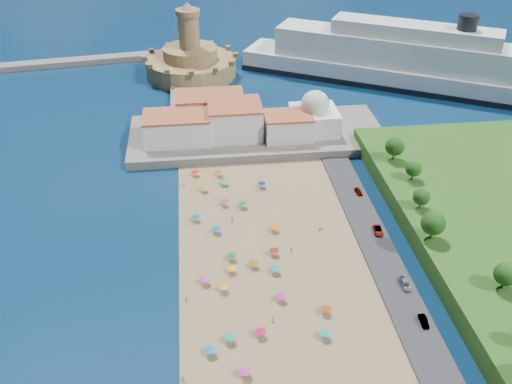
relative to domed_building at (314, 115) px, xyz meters
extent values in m
plane|color=#071938|center=(-30.00, -71.00, -8.97)|extent=(700.00, 700.00, 0.00)
cube|color=#59544C|center=(-20.00, 2.00, -7.47)|extent=(90.00, 36.00, 3.00)
cube|color=#59544C|center=(-42.00, 37.00, -7.77)|extent=(18.00, 70.00, 2.40)
cube|color=silver|center=(-48.00, -2.00, -1.47)|extent=(22.00, 14.00, 9.00)
cube|color=silver|center=(-28.00, 0.00, -0.47)|extent=(18.00, 16.00, 11.00)
cube|color=silver|center=(-10.00, -4.00, -1.97)|extent=(16.00, 12.00, 8.00)
cube|color=silver|center=(-36.00, 12.00, -0.97)|extent=(24.00, 14.00, 10.00)
cube|color=silver|center=(0.00, 0.00, -1.97)|extent=(16.00, 16.00, 8.00)
sphere|color=silver|center=(0.00, 0.00, 4.03)|extent=(10.00, 10.00, 10.00)
cylinder|color=silver|center=(0.00, 0.00, 7.83)|extent=(1.20, 1.20, 1.60)
cylinder|color=#9A834D|center=(-42.00, 67.00, -4.97)|extent=(40.00, 40.00, 8.00)
cylinder|color=#9A834D|center=(-42.00, 67.00, 1.53)|extent=(24.00, 24.00, 5.00)
cylinder|color=#9A834D|center=(-42.00, 67.00, 11.03)|extent=(9.00, 9.00, 14.00)
cylinder|color=#9A834D|center=(-42.00, 67.00, 19.23)|extent=(10.40, 10.40, 2.40)
cone|color=#9A834D|center=(-42.00, 67.00, 21.93)|extent=(6.00, 6.00, 3.00)
cube|color=black|center=(50.80, 44.67, -7.79)|extent=(139.31, 92.01, 2.38)
cube|color=silver|center=(50.80, 44.67, -4.57)|extent=(138.24, 91.17, 8.81)
cube|color=silver|center=(50.80, 44.67, 5.70)|extent=(110.79, 73.28, 11.74)
cube|color=silver|center=(50.80, 44.67, 14.51)|extent=(66.32, 45.72, 5.87)
cylinder|color=black|center=(67.81, 35.01, 20.38)|extent=(7.83, 7.83, 5.87)
cylinder|color=gray|center=(-34.87, -102.62, -7.72)|extent=(0.07, 0.07, 2.00)
cone|color=#C52A98|center=(-34.87, -102.62, -6.82)|extent=(2.50, 2.50, 0.60)
cylinder|color=gray|center=(-34.50, -65.60, -7.72)|extent=(0.07, 0.07, 2.00)
cone|color=#136F1F|center=(-34.50, -65.60, -6.82)|extent=(2.50, 2.50, 0.60)
cylinder|color=gray|center=(-37.20, -93.16, -7.72)|extent=(0.07, 0.07, 2.00)
cone|color=#0F927A|center=(-37.20, -93.16, -6.82)|extent=(2.50, 2.50, 0.60)
cylinder|color=gray|center=(-35.27, -23.09, -7.72)|extent=(0.07, 0.07, 2.00)
cone|color=#9C4F0E|center=(-35.27, -23.09, -6.82)|extent=(2.50, 2.50, 0.60)
cylinder|color=gray|center=(-41.44, -96.23, -7.72)|extent=(0.07, 0.07, 2.00)
cone|color=#0E6FBD|center=(-41.44, -96.23, -6.82)|extent=(2.50, 2.50, 0.60)
cylinder|color=gray|center=(-37.47, -76.95, -7.72)|extent=(0.07, 0.07, 2.00)
cone|color=orange|center=(-37.47, -76.95, -6.82)|extent=(2.50, 2.50, 0.60)
cylinder|color=gray|center=(-29.34, -41.99, -7.72)|extent=(0.07, 0.07, 2.00)
cone|color=#15781C|center=(-29.34, -41.99, -6.82)|extent=(2.50, 2.50, 0.60)
cylinder|color=gray|center=(-29.29, -69.02, -7.72)|extent=(0.07, 0.07, 2.00)
cone|color=#805E0B|center=(-29.29, -69.02, -6.82)|extent=(2.50, 2.50, 0.60)
cylinder|color=gray|center=(-41.76, -73.86, -7.72)|extent=(0.07, 0.07, 2.00)
cone|color=#C82AAF|center=(-41.76, -73.86, -6.82)|extent=(2.50, 2.50, 0.60)
cylinder|color=gray|center=(-40.26, -31.82, -7.72)|extent=(0.07, 0.07, 2.00)
cone|color=#A07E0E|center=(-40.26, -31.82, -6.82)|extent=(2.50, 2.50, 0.60)
cylinder|color=gray|center=(-14.83, -87.19, -7.72)|extent=(0.07, 0.07, 2.00)
cone|color=#8C3C0C|center=(-14.83, -87.19, -6.82)|extent=(2.50, 2.50, 0.60)
cylinder|color=gray|center=(-24.33, -81.92, -7.72)|extent=(0.07, 0.07, 2.00)
cone|color=#AC2486|center=(-24.33, -81.92, -6.82)|extent=(2.50, 2.50, 0.60)
cylinder|color=gray|center=(-22.56, -31.64, -7.72)|extent=(0.07, 0.07, 2.00)
cone|color=#0A198E|center=(-22.56, -31.64, -6.82)|extent=(2.50, 2.50, 0.60)
cylinder|color=gray|center=(-23.48, -64.79, -7.72)|extent=(0.07, 0.07, 2.00)
cone|color=maroon|center=(-23.48, -64.79, -6.82)|extent=(2.50, 2.50, 0.60)
cylinder|color=gray|center=(-43.25, -47.11, -7.72)|extent=(0.07, 0.07, 2.00)
cone|color=#0E5488|center=(-43.25, -47.11, -6.82)|extent=(2.50, 2.50, 0.60)
cylinder|color=gray|center=(-16.67, -94.45, -7.72)|extent=(0.07, 0.07, 2.00)
cone|color=#0F928F|center=(-16.67, -94.45, -6.82)|extent=(2.50, 2.50, 0.60)
cylinder|color=gray|center=(-24.25, -71.87, -7.72)|extent=(0.07, 0.07, 2.00)
cone|color=#0F907F|center=(-24.25, -71.87, -6.82)|extent=(2.50, 2.50, 0.60)
cylinder|color=gray|center=(-37.72, -53.52, -7.72)|extent=(0.07, 0.07, 2.00)
cone|color=#0E53B6|center=(-37.72, -53.52, -6.82)|extent=(2.50, 2.50, 0.60)
cylinder|color=gray|center=(-42.55, -22.22, -7.72)|extent=(0.07, 0.07, 2.00)
cone|color=red|center=(-42.55, -22.22, -6.82)|extent=(2.50, 2.50, 0.60)
cylinder|color=gray|center=(-30.41, -92.32, -7.72)|extent=(0.07, 0.07, 2.00)
cone|color=#C50F4A|center=(-30.41, -92.32, -6.82)|extent=(2.50, 2.50, 0.60)
cylinder|color=gray|center=(-21.89, -54.43, -7.72)|extent=(0.07, 0.07, 2.00)
cone|color=#C97308|center=(-21.89, -54.43, -6.82)|extent=(2.50, 2.50, 0.60)
cylinder|color=gray|center=(-34.67, -40.16, -7.72)|extent=(0.07, 0.07, 2.00)
cone|color=#A6234C|center=(-34.67, -40.16, -6.82)|extent=(2.50, 2.50, 0.60)
cylinder|color=gray|center=(-34.94, -70.51, -7.72)|extent=(0.07, 0.07, 2.00)
cone|color=#FFAD0D|center=(-34.94, -70.51, -6.82)|extent=(2.50, 2.50, 0.60)
cylinder|color=gray|center=(-34.00, -28.74, -7.72)|extent=(0.07, 0.07, 2.00)
cone|color=#0E8872|center=(-34.00, -28.74, -6.82)|extent=(2.50, 2.50, 0.60)
imported|color=tan|center=(-9.44, -56.07, -7.92)|extent=(1.53, 0.63, 1.60)
imported|color=tan|center=(-24.24, -33.89, -7.85)|extent=(0.72, 1.17, 1.75)
imported|color=tan|center=(-18.76, -63.62, -7.82)|extent=(0.76, 0.61, 1.80)
imported|color=tan|center=(-27.07, -88.19, -7.85)|extent=(0.67, 0.92, 1.74)
imported|color=tan|center=(-33.14, -48.65, -7.82)|extent=(1.08, 1.12, 1.81)
imported|color=tan|center=(-45.89, -49.04, -7.95)|extent=(1.01, 1.16, 1.55)
imported|color=tan|center=(-46.41, -79.82, -7.89)|extent=(0.82, 0.94, 1.66)
imported|color=tan|center=(-47.22, -102.52, -7.81)|extent=(0.79, 0.68, 1.83)
imported|color=tan|center=(-46.38, -28.20, -7.91)|extent=(0.91, 0.99, 1.63)
imported|color=gray|center=(6.00, -80.73, -7.56)|extent=(2.14, 5.01, 1.44)
imported|color=gray|center=(6.00, -58.85, -7.58)|extent=(2.92, 5.23, 1.38)
imported|color=gray|center=(6.00, -93.02, -7.59)|extent=(1.64, 4.22, 1.37)
imported|color=gray|center=(6.00, -38.90, -7.61)|extent=(1.89, 4.02, 1.33)
cylinder|color=#382314|center=(24.78, -89.56, -1.49)|extent=(0.50, 0.50, 2.96)
sphere|color=#14380F|center=(24.78, -89.56, 1.17)|extent=(5.33, 5.33, 5.33)
cylinder|color=#382314|center=(15.63, -69.89, -1.25)|extent=(0.50, 0.50, 3.46)
sphere|color=#14380F|center=(15.63, -69.89, 1.86)|extent=(6.22, 6.22, 6.22)
cylinder|color=#382314|center=(17.91, -56.16, -1.66)|extent=(0.50, 0.50, 2.62)
sphere|color=#14380F|center=(17.91, -56.16, 0.69)|extent=(4.72, 4.72, 4.72)
cylinder|color=#382314|center=(21.02, -41.43, -1.66)|extent=(0.50, 0.50, 2.63)
sphere|color=#14380F|center=(21.02, -41.43, 0.71)|extent=(4.73, 4.73, 4.73)
cylinder|color=#382314|center=(19.34, -28.95, -1.32)|extent=(0.50, 0.50, 3.32)
sphere|color=#14380F|center=(19.34, -28.95, 1.67)|extent=(5.97, 5.97, 5.97)
camera|label=1|loc=(-41.61, -179.33, 84.38)|focal=40.00mm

